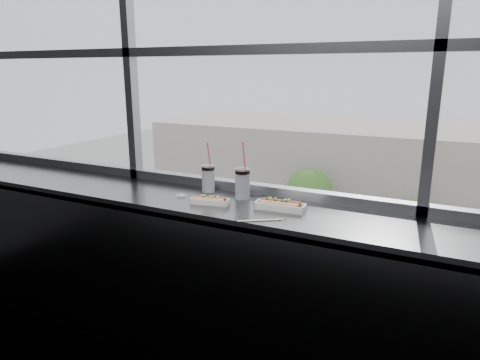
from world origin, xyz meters
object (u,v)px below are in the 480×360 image
at_px(hotdog_tray_right, 280,205).
at_px(pedestrian_b, 417,249).
at_px(car_near_a, 146,273).
at_px(tree_center, 417,218).
at_px(hotdog_tray_left, 210,200).
at_px(car_far_a, 280,244).
at_px(soda_cup_left, 208,177).
at_px(loose_straw, 260,220).
at_px(soda_cup_right, 243,182).
at_px(wrapper, 181,195).
at_px(car_near_c, 420,342).
at_px(tree_left, 309,192).
at_px(car_far_b, 432,271).

height_order(hotdog_tray_right, pedestrian_b, hotdog_tray_right).
xyz_separation_m(car_near_a, tree_center, (14.04, 12.00, 1.85)).
xyz_separation_m(hotdog_tray_left, car_far_a, (-8.72, 24.35, -11.14)).
xyz_separation_m(hotdog_tray_left, soda_cup_left, (-0.15, 0.24, 0.07)).
height_order(hotdog_tray_left, loose_straw, hotdog_tray_left).
xyz_separation_m(soda_cup_right, car_far_a, (-8.84, 24.16, -11.23)).
height_order(hotdog_tray_left, soda_cup_left, soda_cup_left).
xyz_separation_m(hotdog_tray_left, hotdog_tray_right, (0.42, 0.08, 0.01)).
bearing_deg(pedestrian_b, wrapper, -0.64).
relative_size(hotdog_tray_left, car_far_a, 0.04).
height_order(soda_cup_right, car_near_c, soda_cup_right).
relative_size(car_near_c, car_far_a, 1.15).
xyz_separation_m(car_near_a, car_near_c, (15.27, 0.00, 0.01)).
distance_m(hotdog_tray_left, hotdog_tray_right, 0.43).
height_order(wrapper, car_near_a, wrapper).
relative_size(hotdog_tray_right, pedestrian_b, 0.15).
bearing_deg(tree_center, car_near_c, -84.16).
bearing_deg(soda_cup_right, hotdog_tray_right, -20.70).
bearing_deg(loose_straw, hotdog_tray_right, 49.29).
relative_size(loose_straw, tree_left, 0.04).
relative_size(car_far_b, tree_center, 1.42).
bearing_deg(loose_straw, hotdog_tray_left, 126.64).
xyz_separation_m(wrapper, tree_left, (-7.69, 28.30, -8.26)).
distance_m(soda_cup_left, tree_left, 30.34).
distance_m(loose_straw, tree_left, 30.81).
bearing_deg(car_near_a, tree_left, -20.72).
distance_m(loose_straw, tree_center, 29.93).
xyz_separation_m(hotdog_tray_left, tree_center, (-0.15, 28.35, -9.17)).
height_order(car_near_c, tree_left, tree_left).
xyz_separation_m(soda_cup_left, car_near_a, (-14.04, 16.11, -11.09)).
bearing_deg(hotdog_tray_left, loose_straw, -33.15).
distance_m(hotdog_tray_right, loose_straw, 0.23).
relative_size(hotdog_tray_left, wrapper, 2.82).
xyz_separation_m(soda_cup_left, soda_cup_right, (0.27, -0.04, 0.01)).
height_order(soda_cup_left, soda_cup_right, soda_cup_right).
relative_size(car_far_b, car_far_a, 1.12).
relative_size(soda_cup_left, car_far_a, 0.06).
bearing_deg(soda_cup_right, car_far_b, 87.44).
relative_size(soda_cup_right, car_near_c, 0.06).
bearing_deg(car_near_a, soda_cup_right, -131.66).
bearing_deg(hotdog_tray_left, car_far_b, 74.44).
height_order(car_far_b, car_far_a, car_far_b).
distance_m(hotdog_tray_left, car_near_c, 19.74).
height_order(loose_straw, car_near_a, loose_straw).
relative_size(loose_straw, car_far_b, 0.04).
height_order(pedestrian_b, tree_left, tree_left).
xyz_separation_m(soda_cup_right, car_near_c, (0.95, 16.16, -11.09)).
distance_m(wrapper, car_near_a, 24.11).
bearing_deg(soda_cup_right, loose_straw, -51.79).
bearing_deg(hotdog_tray_right, tree_left, 101.71).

